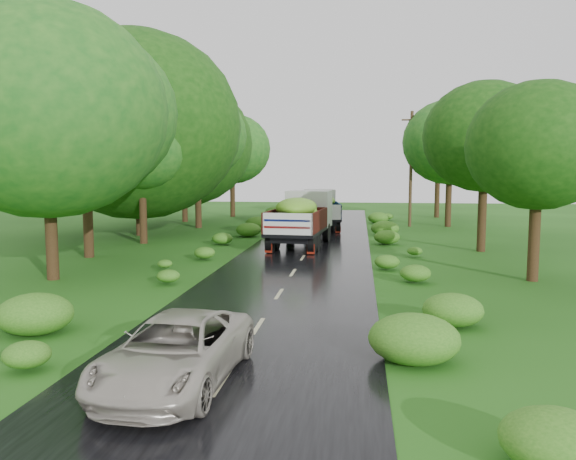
% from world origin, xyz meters
% --- Properties ---
extents(ground, '(120.00, 120.00, 0.00)m').
position_xyz_m(ground, '(0.00, 0.00, 0.00)').
color(ground, '#19450E').
rests_on(ground, ground).
extents(road, '(6.50, 80.00, 0.02)m').
position_xyz_m(road, '(0.00, 5.00, 0.01)').
color(road, black).
rests_on(road, ground).
extents(road_lines, '(0.12, 69.60, 0.00)m').
position_xyz_m(road_lines, '(0.00, 6.00, 0.02)').
color(road_lines, '#BFB78C').
rests_on(road_lines, road).
extents(truck_near, '(3.16, 7.35, 3.01)m').
position_xyz_m(truck_near, '(-0.47, 16.35, 1.70)').
color(truck_near, black).
rests_on(truck_near, ground).
extents(truck_far, '(3.12, 6.84, 2.78)m').
position_xyz_m(truck_far, '(-0.07, 25.66, 1.57)').
color(truck_far, black).
rests_on(truck_far, ground).
extents(car, '(2.42, 4.81, 1.30)m').
position_xyz_m(car, '(-0.87, -4.21, 0.67)').
color(car, '#B0A89C').
rests_on(car, road).
extents(utility_pole, '(1.50, 0.24, 8.55)m').
position_xyz_m(utility_pole, '(6.45, 28.25, 4.40)').
color(utility_pole, '#382616').
rests_on(utility_pole, ground).
extents(trees_left, '(7.09, 34.10, 9.35)m').
position_xyz_m(trees_left, '(-10.32, 20.55, 6.52)').
color(trees_left, black).
rests_on(trees_left, ground).
extents(trees_right, '(3.97, 32.63, 7.96)m').
position_xyz_m(trees_right, '(9.25, 22.14, 5.73)').
color(trees_right, black).
rests_on(trees_right, ground).
extents(shrubs, '(11.90, 44.00, 0.70)m').
position_xyz_m(shrubs, '(0.00, 14.00, 0.35)').
color(shrubs, '#2D6A19').
rests_on(shrubs, ground).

